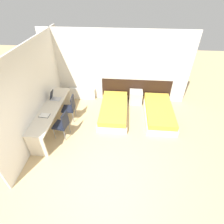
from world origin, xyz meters
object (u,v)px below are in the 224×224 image
Objects in this scene: bed_near_door at (159,112)px; laptop at (54,97)px; chair_near_laptop at (70,107)px; chair_near_notebook at (62,124)px; bed_near_window at (114,110)px; nightstand at (136,97)px.

laptop is at bearing -175.40° from bed_near_door.
chair_near_notebook is at bearing -91.77° from chair_near_laptop.
chair_near_notebook is (-0.00, -0.85, 0.00)m from chair_near_laptop.
chair_near_notebook is 1.11m from laptop.
bed_near_door is 2.15× the size of chair_near_notebook.
chair_near_notebook is at bearing -58.33° from laptop.
nightstand reaches higher than bed_near_window.
nightstand is 3.05m from chair_near_notebook.
bed_near_door is at bearing 7.34° from laptop.
chair_near_laptop is 2.76× the size of laptop.
chair_near_laptop is at bearing 98.48° from chair_near_notebook.
bed_near_window is 1.00× the size of bed_near_door.
chair_near_laptop is (-2.27, -1.18, 0.25)m from nightstand.
nightstand is 2.57m from chair_near_laptop.
bed_near_door is 5.94× the size of laptop.
nightstand is 0.57× the size of chair_near_notebook.
chair_near_laptop is 0.85m from chair_near_notebook.
nightstand is (-0.80, 0.81, 0.07)m from bed_near_door.
bed_near_window is 5.94× the size of laptop.
chair_near_notebook is at bearing -158.33° from bed_near_door.
bed_near_door is at bearing 0.00° from bed_near_window.
bed_near_window is 1.93m from chair_near_notebook.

